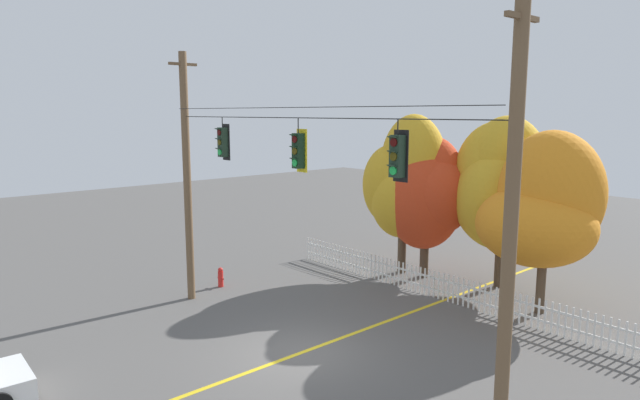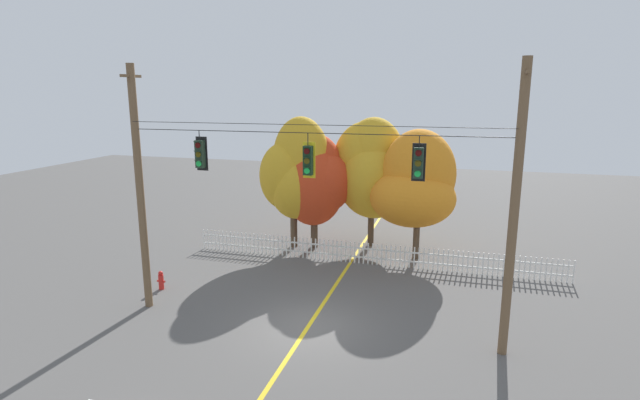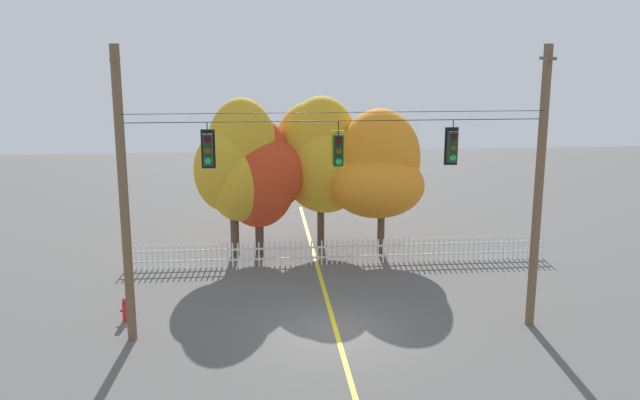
{
  "view_description": "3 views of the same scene",
  "coord_description": "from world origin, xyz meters",
  "px_view_note": "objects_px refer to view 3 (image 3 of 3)",
  "views": [
    {
      "loc": [
        12.01,
        -9.68,
        7.1
      ],
      "look_at": [
        -0.18,
        0.99,
        4.52
      ],
      "focal_mm": 30.8,
      "sensor_mm": 36.0,
      "label": 1
    },
    {
      "loc": [
        4.88,
        -15.55,
        8.28
      ],
      "look_at": [
        0.2,
        0.87,
        4.52
      ],
      "focal_mm": 27.58,
      "sensor_mm": 36.0,
      "label": 2
    },
    {
      "loc": [
        -2.51,
        -21.14,
        9.23
      ],
      "look_at": [
        -0.45,
        0.96,
        4.25
      ],
      "focal_mm": 38.75,
      "sensor_mm": 36.0,
      "label": 3
    }
  ],
  "objects_px": {
    "traffic_signal_westbound_side": "(208,149)",
    "autumn_maple_near_fence": "(237,165)",
    "autumn_oak_far_east": "(320,156)",
    "traffic_signal_eastbound_side": "(452,147)",
    "autumn_maple_mid": "(261,174)",
    "autumn_maple_far_west": "(378,171)",
    "fire_hydrant": "(125,309)",
    "traffic_signal_northbound_secondary": "(338,150)"
  },
  "relations": [
    {
      "from": "traffic_signal_northbound_secondary",
      "to": "autumn_oak_far_east",
      "type": "xyz_separation_m",
      "value": [
        0.36,
        10.14,
        -1.81
      ]
    },
    {
      "from": "autumn_maple_near_fence",
      "to": "autumn_oak_far_east",
      "type": "bearing_deg",
      "value": 22.21
    },
    {
      "from": "fire_hydrant",
      "to": "autumn_oak_far_east",
      "type": "bearing_deg",
      "value": 48.85
    },
    {
      "from": "autumn_maple_near_fence",
      "to": "fire_hydrant",
      "type": "xyz_separation_m",
      "value": [
        -3.71,
        -7.01,
        -3.76
      ]
    },
    {
      "from": "traffic_signal_westbound_side",
      "to": "autumn_maple_near_fence",
      "type": "relative_size",
      "value": 0.2
    },
    {
      "from": "fire_hydrant",
      "to": "traffic_signal_northbound_secondary",
      "type": "bearing_deg",
      "value": -12.56
    },
    {
      "from": "traffic_signal_eastbound_side",
      "to": "autumn_maple_mid",
      "type": "relative_size",
      "value": 0.24
    },
    {
      "from": "traffic_signal_eastbound_side",
      "to": "autumn_maple_near_fence",
      "type": "relative_size",
      "value": 0.21
    },
    {
      "from": "traffic_signal_northbound_secondary",
      "to": "autumn_oak_far_east",
      "type": "height_order",
      "value": "autumn_oak_far_east"
    },
    {
      "from": "autumn_maple_far_west",
      "to": "fire_hydrant",
      "type": "relative_size",
      "value": 7.96
    },
    {
      "from": "autumn_maple_near_fence",
      "to": "traffic_signal_westbound_side",
      "type": "bearing_deg",
      "value": -94.06
    },
    {
      "from": "traffic_signal_eastbound_side",
      "to": "autumn_maple_far_west",
      "type": "relative_size",
      "value": 0.22
    },
    {
      "from": "traffic_signal_westbound_side",
      "to": "fire_hydrant",
      "type": "distance_m",
      "value": 6.7
    },
    {
      "from": "traffic_signal_eastbound_side",
      "to": "fire_hydrant",
      "type": "height_order",
      "value": "traffic_signal_eastbound_side"
    },
    {
      "from": "autumn_oak_far_east",
      "to": "fire_hydrant",
      "type": "distance_m",
      "value": 11.99
    },
    {
      "from": "traffic_signal_westbound_side",
      "to": "fire_hydrant",
      "type": "relative_size",
      "value": 1.76
    },
    {
      "from": "fire_hydrant",
      "to": "autumn_maple_mid",
      "type": "bearing_deg",
      "value": 57.42
    },
    {
      "from": "autumn_maple_mid",
      "to": "autumn_maple_far_west",
      "type": "relative_size",
      "value": 0.94
    },
    {
      "from": "autumn_oak_far_east",
      "to": "autumn_maple_far_west",
      "type": "bearing_deg",
      "value": -28.9
    },
    {
      "from": "traffic_signal_westbound_side",
      "to": "autumn_maple_far_west",
      "type": "distance_m",
      "value": 11.38
    },
    {
      "from": "traffic_signal_northbound_secondary",
      "to": "traffic_signal_eastbound_side",
      "type": "distance_m",
      "value": 3.63
    },
    {
      "from": "traffic_signal_westbound_side",
      "to": "traffic_signal_eastbound_side",
      "type": "bearing_deg",
      "value": -0.0
    },
    {
      "from": "traffic_signal_northbound_secondary",
      "to": "autumn_maple_near_fence",
      "type": "distance_m",
      "value": 9.44
    },
    {
      "from": "traffic_signal_northbound_secondary",
      "to": "autumn_maple_far_west",
      "type": "bearing_deg",
      "value": 71.85
    },
    {
      "from": "traffic_signal_westbound_side",
      "to": "autumn_maple_near_fence",
      "type": "bearing_deg",
      "value": 85.94
    },
    {
      "from": "traffic_signal_northbound_secondary",
      "to": "autumn_maple_mid",
      "type": "relative_size",
      "value": 0.25
    },
    {
      "from": "autumn_maple_near_fence",
      "to": "autumn_maple_far_west",
      "type": "distance_m",
      "value": 6.29
    },
    {
      "from": "traffic_signal_northbound_secondary",
      "to": "autumn_maple_near_fence",
      "type": "relative_size",
      "value": 0.22
    },
    {
      "from": "autumn_oak_far_east",
      "to": "fire_hydrant",
      "type": "height_order",
      "value": "autumn_oak_far_east"
    },
    {
      "from": "traffic_signal_northbound_secondary",
      "to": "autumn_maple_far_west",
      "type": "relative_size",
      "value": 0.23
    },
    {
      "from": "autumn_oak_far_east",
      "to": "autumn_maple_far_west",
      "type": "xyz_separation_m",
      "value": [
        2.51,
        -1.39,
        -0.46
      ]
    },
    {
      "from": "autumn_maple_near_fence",
      "to": "autumn_maple_far_west",
      "type": "height_order",
      "value": "autumn_maple_near_fence"
    },
    {
      "from": "autumn_maple_far_west",
      "to": "traffic_signal_northbound_secondary",
      "type": "bearing_deg",
      "value": -108.15
    },
    {
      "from": "autumn_oak_far_east",
      "to": "traffic_signal_northbound_secondary",
      "type": "bearing_deg",
      "value": -92.01
    },
    {
      "from": "traffic_signal_eastbound_side",
      "to": "autumn_maple_near_fence",
      "type": "height_order",
      "value": "autumn_maple_near_fence"
    },
    {
      "from": "autumn_maple_near_fence",
      "to": "traffic_signal_northbound_secondary",
      "type": "bearing_deg",
      "value": -68.38
    },
    {
      "from": "traffic_signal_northbound_secondary",
      "to": "fire_hydrant",
      "type": "xyz_separation_m",
      "value": [
        -7.12,
        1.59,
        -5.65
      ]
    },
    {
      "from": "traffic_signal_westbound_side",
      "to": "autumn_maple_far_west",
      "type": "relative_size",
      "value": 0.22
    },
    {
      "from": "traffic_signal_westbound_side",
      "to": "autumn_oak_far_east",
      "type": "bearing_deg",
      "value": 66.66
    },
    {
      "from": "autumn_maple_near_fence",
      "to": "autumn_oak_far_east",
      "type": "distance_m",
      "value": 4.07
    },
    {
      "from": "traffic_signal_eastbound_side",
      "to": "autumn_maple_far_west",
      "type": "distance_m",
      "value": 9.09
    },
    {
      "from": "autumn_maple_near_fence",
      "to": "fire_hydrant",
      "type": "distance_m",
      "value": 8.78
    }
  ]
}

